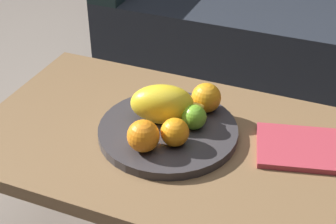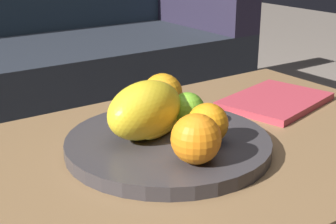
{
  "view_description": "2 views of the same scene",
  "coord_description": "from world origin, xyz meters",
  "px_view_note": "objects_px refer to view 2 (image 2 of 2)",
  "views": [
    {
      "loc": [
        0.39,
        -1.01,
        1.24
      ],
      "look_at": [
        -0.03,
        0.01,
        0.49
      ],
      "focal_mm": 53.99,
      "sensor_mm": 36.0,
      "label": 1
    },
    {
      "loc": [
        -0.5,
        -0.67,
        0.79
      ],
      "look_at": [
        -0.03,
        0.01,
        0.49
      ],
      "focal_mm": 52.04,
      "sensor_mm": 36.0,
      "label": 2
    }
  ],
  "objects_px": {
    "melon_large_front": "(145,110)",
    "coffee_table": "(182,169)",
    "orange_front": "(196,139)",
    "banana_bunch": "(163,117)",
    "fruit_bowl": "(168,144)",
    "apple_front": "(187,110)",
    "orange_left": "(208,124)",
    "couch": "(31,66)",
    "magazine": "(275,101)",
    "orange_right": "(163,93)"
  },
  "relations": [
    {
      "from": "orange_left",
      "to": "apple_front",
      "type": "relative_size",
      "value": 1.1
    },
    {
      "from": "coffee_table",
      "to": "orange_left",
      "type": "xyz_separation_m",
      "value": [
        0.02,
        -0.05,
        0.11
      ]
    },
    {
      "from": "coffee_table",
      "to": "magazine",
      "type": "relative_size",
      "value": 4.39
    },
    {
      "from": "melon_large_front",
      "to": "orange_front",
      "type": "height_order",
      "value": "melon_large_front"
    },
    {
      "from": "couch",
      "to": "melon_large_front",
      "type": "relative_size",
      "value": 9.87
    },
    {
      "from": "fruit_bowl",
      "to": "banana_bunch",
      "type": "distance_m",
      "value": 0.05
    },
    {
      "from": "coffee_table",
      "to": "apple_front",
      "type": "distance_m",
      "value": 0.12
    },
    {
      "from": "orange_left",
      "to": "banana_bunch",
      "type": "bearing_deg",
      "value": 107.49
    },
    {
      "from": "fruit_bowl",
      "to": "banana_bunch",
      "type": "xyz_separation_m",
      "value": [
        0.01,
        0.04,
        0.04
      ]
    },
    {
      "from": "fruit_bowl",
      "to": "orange_front",
      "type": "distance_m",
      "value": 0.12
    },
    {
      "from": "melon_large_front",
      "to": "orange_left",
      "type": "xyz_separation_m",
      "value": [
        0.07,
        -0.09,
        -0.01
      ]
    },
    {
      "from": "apple_front",
      "to": "magazine",
      "type": "distance_m",
      "value": 0.3
    },
    {
      "from": "fruit_bowl",
      "to": "couch",
      "type": "bearing_deg",
      "value": 82.53
    },
    {
      "from": "fruit_bowl",
      "to": "magazine",
      "type": "distance_m",
      "value": 0.36
    },
    {
      "from": "couch",
      "to": "fruit_bowl",
      "type": "bearing_deg",
      "value": -97.47
    },
    {
      "from": "banana_bunch",
      "to": "apple_front",
      "type": "bearing_deg",
      "value": -10.86
    },
    {
      "from": "couch",
      "to": "melon_large_front",
      "type": "bearing_deg",
      "value": -99.13
    },
    {
      "from": "couch",
      "to": "melon_large_front",
      "type": "xyz_separation_m",
      "value": [
        -0.18,
        -1.14,
        0.19
      ]
    },
    {
      "from": "orange_left",
      "to": "orange_right",
      "type": "height_order",
      "value": "orange_right"
    },
    {
      "from": "coffee_table",
      "to": "magazine",
      "type": "height_order",
      "value": "magazine"
    },
    {
      "from": "melon_large_front",
      "to": "orange_left",
      "type": "relative_size",
      "value": 2.33
    },
    {
      "from": "melon_large_front",
      "to": "coffee_table",
      "type": "bearing_deg",
      "value": -34.17
    },
    {
      "from": "coffee_table",
      "to": "orange_right",
      "type": "distance_m",
      "value": 0.17
    },
    {
      "from": "orange_front",
      "to": "apple_front",
      "type": "bearing_deg",
      "value": 57.91
    },
    {
      "from": "coffee_table",
      "to": "apple_front",
      "type": "xyz_separation_m",
      "value": [
        0.04,
        0.03,
        0.1
      ]
    },
    {
      "from": "orange_right",
      "to": "coffee_table",
      "type": "bearing_deg",
      "value": -108.25
    },
    {
      "from": "fruit_bowl",
      "to": "orange_right",
      "type": "height_order",
      "value": "orange_right"
    },
    {
      "from": "melon_large_front",
      "to": "magazine",
      "type": "xyz_separation_m",
      "value": [
        0.39,
        0.04,
        -0.07
      ]
    },
    {
      "from": "coffee_table",
      "to": "banana_bunch",
      "type": "xyz_separation_m",
      "value": [
        -0.01,
        0.04,
        0.1
      ]
    },
    {
      "from": "fruit_bowl",
      "to": "apple_front",
      "type": "xyz_separation_m",
      "value": [
        0.06,
        0.03,
        0.05
      ]
    },
    {
      "from": "coffee_table",
      "to": "apple_front",
      "type": "relative_size",
      "value": 16.25
    },
    {
      "from": "coffee_table",
      "to": "fruit_bowl",
      "type": "bearing_deg",
      "value": 163.34
    },
    {
      "from": "coffee_table",
      "to": "apple_front",
      "type": "bearing_deg",
      "value": 42.06
    },
    {
      "from": "coffee_table",
      "to": "banana_bunch",
      "type": "height_order",
      "value": "banana_bunch"
    },
    {
      "from": "couch",
      "to": "magazine",
      "type": "distance_m",
      "value": 1.13
    },
    {
      "from": "fruit_bowl",
      "to": "orange_front",
      "type": "bearing_deg",
      "value": -101.09
    },
    {
      "from": "coffee_table",
      "to": "melon_large_front",
      "type": "relative_size",
      "value": 6.38
    },
    {
      "from": "orange_front",
      "to": "banana_bunch",
      "type": "height_order",
      "value": "orange_front"
    },
    {
      "from": "orange_left",
      "to": "apple_front",
      "type": "xyz_separation_m",
      "value": [
        0.02,
        0.09,
        -0.0
      ]
    },
    {
      "from": "couch",
      "to": "fruit_bowl",
      "type": "xyz_separation_m",
      "value": [
        -0.15,
        -1.17,
        0.12
      ]
    },
    {
      "from": "couch",
      "to": "orange_front",
      "type": "bearing_deg",
      "value": -97.79
    },
    {
      "from": "banana_bunch",
      "to": "orange_front",
      "type": "bearing_deg",
      "value": -103.36
    },
    {
      "from": "orange_left",
      "to": "banana_bunch",
      "type": "height_order",
      "value": "orange_left"
    },
    {
      "from": "banana_bunch",
      "to": "magazine",
      "type": "height_order",
      "value": "banana_bunch"
    },
    {
      "from": "banana_bunch",
      "to": "magazine",
      "type": "bearing_deg",
      "value": 5.79
    },
    {
      "from": "orange_left",
      "to": "magazine",
      "type": "relative_size",
      "value": 0.3
    },
    {
      "from": "orange_front",
      "to": "banana_bunch",
      "type": "bearing_deg",
      "value": 76.64
    },
    {
      "from": "orange_front",
      "to": "magazine",
      "type": "bearing_deg",
      "value": 25.54
    },
    {
      "from": "orange_right",
      "to": "couch",
      "type": "bearing_deg",
      "value": 85.32
    },
    {
      "from": "coffee_table",
      "to": "orange_left",
      "type": "bearing_deg",
      "value": -71.8
    }
  ]
}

